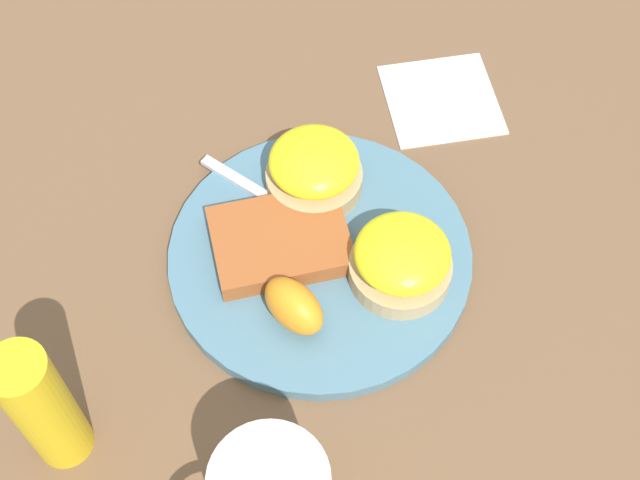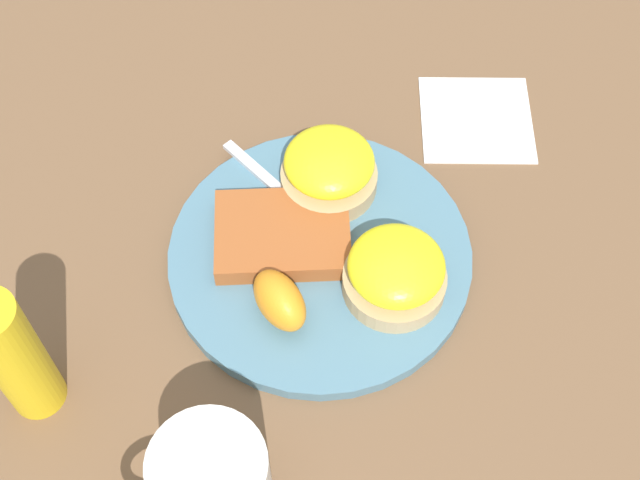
# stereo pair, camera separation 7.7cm
# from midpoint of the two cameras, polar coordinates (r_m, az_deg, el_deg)

# --- Properties ---
(ground_plane) EXTENTS (1.10, 1.10, 0.00)m
(ground_plane) POSITION_cam_midpoint_polar(r_m,az_deg,el_deg) (0.80, 2.75, -1.52)
(ground_plane) COLOR brown
(plate) EXTENTS (0.27, 0.27, 0.01)m
(plate) POSITION_cam_midpoint_polar(r_m,az_deg,el_deg) (0.79, 2.77, -1.26)
(plate) COLOR slate
(plate) RESTS_ON ground_plane
(sandwich_benedict_left) EXTENTS (0.09, 0.09, 0.05)m
(sandwich_benedict_left) POSITION_cam_midpoint_polar(r_m,az_deg,el_deg) (0.75, 7.78, -2.32)
(sandwich_benedict_left) COLOR tan
(sandwich_benedict_left) RESTS_ON plate
(sandwich_benedict_right) EXTENTS (0.09, 0.09, 0.05)m
(sandwich_benedict_right) POSITION_cam_midpoint_polar(r_m,az_deg,el_deg) (0.81, 3.32, 4.36)
(sandwich_benedict_right) COLOR tan
(sandwich_benedict_right) RESTS_ON plate
(hashbrown_patty) EXTENTS (0.13, 0.10, 0.02)m
(hashbrown_patty) POSITION_cam_midpoint_polar(r_m,az_deg,el_deg) (0.79, 0.38, 0.14)
(hashbrown_patty) COLOR #9A4F24
(hashbrown_patty) RESTS_ON plate
(orange_wedge) EXTENTS (0.06, 0.07, 0.04)m
(orange_wedge) POSITION_cam_midpoint_polar(r_m,az_deg,el_deg) (0.74, 0.38, -4.13)
(orange_wedge) COLOR orange
(orange_wedge) RESTS_ON plate
(fork) EXTENTS (0.13, 0.20, 0.00)m
(fork) POSITION_cam_midpoint_polar(r_m,az_deg,el_deg) (0.80, 2.55, 0.87)
(fork) COLOR silver
(fork) RESTS_ON plate
(napkin) EXTENTS (0.13, 0.13, 0.00)m
(napkin) POSITION_cam_midpoint_polar(r_m,az_deg,el_deg) (0.91, 12.40, 7.41)
(napkin) COLOR white
(napkin) RESTS_ON ground_plane
(condiment_bottle) EXTENTS (0.04, 0.04, 0.15)m
(condiment_bottle) POSITION_cam_midpoint_polar(r_m,az_deg,el_deg) (0.70, -16.01, -7.48)
(condiment_bottle) COLOR gold
(condiment_bottle) RESTS_ON ground_plane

